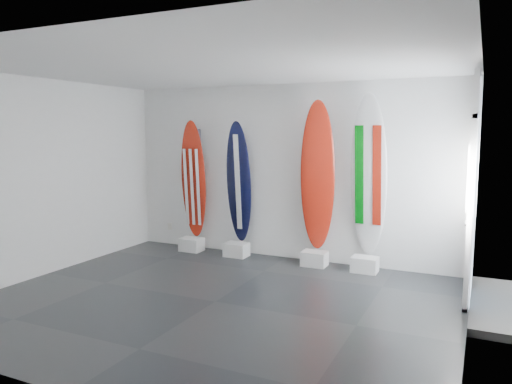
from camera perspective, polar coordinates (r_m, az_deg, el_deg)
The scene contains 16 objects.
floor at distance 6.53m, azimuth -4.77°, elevation -12.63°, with size 6.00×6.00×0.00m, color black.
ceiling at distance 6.20m, azimuth -5.06°, elevation 14.48°, with size 6.00×6.00×0.00m, color white.
wall_back at distance 8.43m, azimuth 3.64°, elevation 2.31°, with size 6.00×6.00×0.00m, color white.
wall_front at distance 4.24m, azimuth -22.14°, elevation -2.94°, with size 6.00×6.00×0.00m, color white.
wall_left at distance 8.11m, azimuth -23.58°, elevation 1.54°, with size 5.00×5.00×0.00m, color white.
wall_right at distance 5.36m, azimuth 24.04°, elevation -1.03°, with size 5.00×5.00×0.00m, color white.
display_block_usa at distance 9.17m, azimuth -7.52°, elevation -6.09°, with size 0.40×0.30×0.24m, color silver.
surfboard_usa at distance 9.05m, azimuth -7.31°, elevation 1.45°, with size 0.49×0.08×2.17m, color maroon.
display_block_navy at distance 8.71m, azimuth -2.29°, elevation -6.74°, with size 0.40×0.30×0.24m, color silver.
surfboard_navy at distance 8.59m, azimuth -2.02°, elevation 1.13°, with size 0.49×0.08×2.15m, color black.
display_block_swiss at distance 8.16m, azimuth 6.84°, elevation -7.74°, with size 0.40×0.30×0.24m, color silver.
surfboard_swiss at distance 8.02m, azimuth 7.21°, elevation 1.81°, with size 0.56×0.08×2.47m, color maroon.
display_block_italy at distance 7.95m, azimuth 12.58°, elevation -8.26°, with size 0.40×0.30×0.24m, color silver.
surfboard_italy at distance 7.80m, azimuth 13.01°, elevation 1.85°, with size 0.58×0.08×2.56m, color silver.
wall_outlet at distance 9.74m, azimuth -10.02°, elevation -3.98°, with size 0.09×0.02×0.13m, color silver.
glass_door at distance 6.91m, azimuth 24.06°, elevation 0.03°, with size 0.12×1.16×2.85m, color white, non-canonical shape.
Camera 1 is at (3.09, -5.32, 2.20)m, focal length 34.27 mm.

